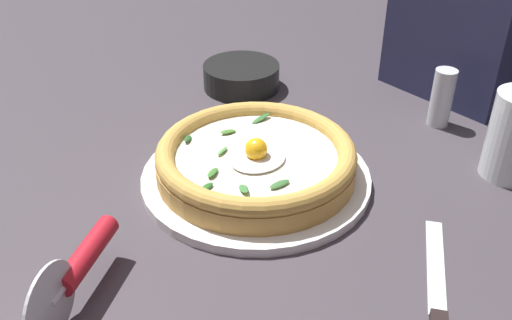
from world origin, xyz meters
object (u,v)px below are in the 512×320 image
Objects in this scene: table_knife at (438,313)px; pizza_cutter at (77,268)px; side_bowl at (241,76)px; pepper_shaker at (442,98)px; pizza at (256,159)px.

pizza_cutter is at bearing -42.14° from table_knife.
side_bowl is 0.32m from pepper_shaker.
pizza is 0.29m from table_knife.
pepper_shaker is (-0.31, -0.23, 0.04)m from table_knife.
pizza_cutter is 0.57m from pepper_shaker.
pizza_cutter reaches higher than pizza.
pizza_cutter is at bearing 0.41° from pepper_shaker.
side_bowl is at bearing -123.19° from pizza.
pizza reaches higher than side_bowl.
pizza is at bearing 56.81° from side_bowl.
pepper_shaker reaches higher than pizza_cutter.
pepper_shaker is at bearing -142.96° from table_knife.
pizza is 1.92× the size of pizza_cutter.
pizza_cutter is 0.71× the size of table_knife.
pepper_shaker is at bearing 170.96° from pizza.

